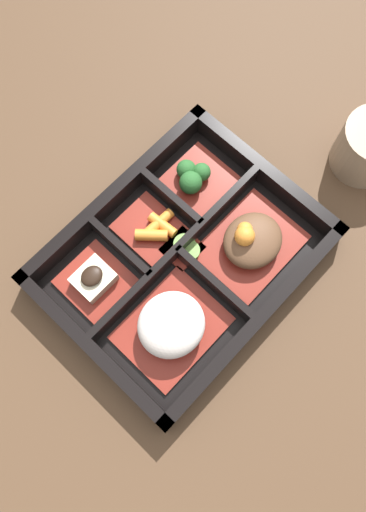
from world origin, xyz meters
The scene contains 9 objects.
ground_plane centered at (0.00, 0.00, 0.00)m, with size 3.00×3.00×0.00m, color #4C3523.
bento_base centered at (0.00, 0.00, 0.01)m, with size 0.30×0.23×0.01m.
bento_rim centered at (0.00, 0.00, 0.02)m, with size 0.30×0.23×0.04m.
bowl_stew centered at (-0.07, 0.04, 0.03)m, with size 0.11×0.09×0.05m.
bowl_rice centered at (0.07, 0.05, 0.03)m, with size 0.11×0.09×0.05m.
bowl_greens centered at (-0.08, -0.06, 0.02)m, with size 0.07×0.07×0.03m.
bowl_carrots centered at (0.00, -0.05, 0.02)m, with size 0.06×0.07×0.02m.
bowl_tofu centered at (0.09, -0.05, 0.02)m, with size 0.07×0.07×0.03m.
bowl_pickles centered at (-0.01, -0.01, 0.02)m, with size 0.04×0.04×0.01m.
Camera 1 is at (0.12, 0.11, 0.56)m, focal length 35.00 mm.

